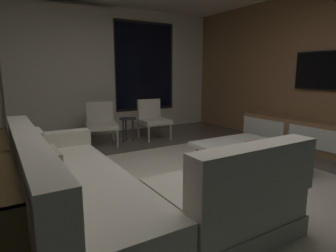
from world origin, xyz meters
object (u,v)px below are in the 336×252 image
Objects in this scene: sectional_couch at (111,193)px; accent_chair_near_window at (152,117)px; book_stack_on_coffee_table at (256,144)px; mounted_tv at (327,70)px; accent_chair_by_curtain at (101,121)px; media_console at (326,139)px; coffee_table at (248,158)px; side_stool at (128,122)px.

sectional_couch reaches higher than accent_chair_near_window.
mounted_tv reaches higher than book_stack_on_coffee_table.
sectional_couch is 3.21× the size of accent_chair_by_curtain.
mounted_tv is at bearing 47.57° from media_console.
media_console is at bearing -0.74° from book_stack_on_coffee_table.
side_stool is (-0.70, 2.42, 0.19)m from coffee_table.
accent_chair_by_curtain is at bearing 116.20° from coffee_table.
mounted_tv is at bearing -42.17° from side_stool.
book_stack_on_coffee_table is at bearing 179.26° from media_console.
coffee_table is 2.44m from accent_chair_near_window.
coffee_table is 1.49× the size of accent_chair_by_curtain.
accent_chair_by_curtain is at bearing 142.47° from mounted_tv.
media_console is (1.61, -0.02, -0.14)m from book_stack_on_coffee_table.
mounted_tv is at bearing -37.53° from accent_chair_by_curtain.
sectional_couch is 4.07m from mounted_tv.
accent_chair_by_curtain is (-1.06, 0.03, 0.00)m from accent_chair_near_window.
sectional_couch is at bearing -124.34° from accent_chair_near_window.
book_stack_on_coffee_table is 2.04m from mounted_tv.
coffee_table is 2.75m from accent_chair_by_curtain.
coffee_table is 2.19m from mounted_tv.
accent_chair_by_curtain is 1.70× the size of side_stool.
accent_chair_by_curtain is 0.25× the size of media_console.
accent_chair_by_curtain is 3.85m from media_console.
coffee_table is at bearing -86.37° from accent_chair_near_window.
sectional_couch is at bearing -116.07° from side_stool.
sectional_couch is at bearing -173.37° from mounted_tv.
side_stool reaches higher than coffee_table.
accent_chair_by_curtain reaches higher than side_stool.
accent_chair_near_window reaches higher than coffee_table.
sectional_couch is 2.93m from accent_chair_by_curtain.
side_stool is at bearing 137.83° from mounted_tv.
book_stack_on_coffee_table is (0.07, -0.07, 0.20)m from coffee_table.
mounted_tv is at bearing 5.66° from book_stack_on_coffee_table.
sectional_couch is 5.43× the size of side_stool.
side_stool reaches higher than book_stack_on_coffee_table.
media_console is (2.88, -2.55, -0.18)m from accent_chair_by_curtain.
sectional_couch is at bearing -176.07° from media_console.
coffee_table is at bearing 9.68° from sectional_couch.
book_stack_on_coffee_table is 0.57× the size of side_stool.
accent_chair_near_window reaches higher than side_stool.
sectional_couch reaches higher than coffee_table.
side_stool is at bearing 106.12° from coffee_table.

